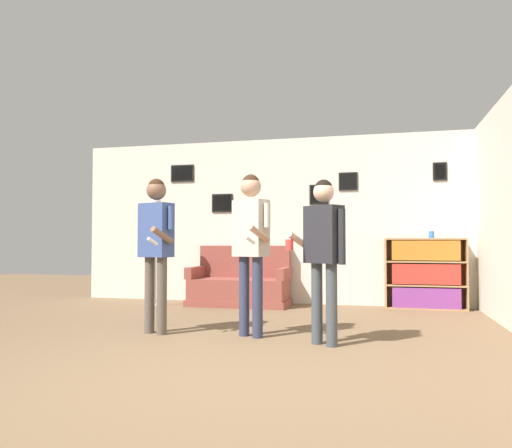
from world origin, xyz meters
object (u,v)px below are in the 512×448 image
at_px(bookshelf, 425,274).
at_px(person_player_foreground_left, 156,238).
at_px(person_player_foreground_center, 251,236).
at_px(floor_lamp, 156,237).
at_px(drinking_cup, 431,235).
at_px(couch, 240,286).
at_px(person_watcher_holding_cup, 324,244).

distance_m(bookshelf, person_player_foreground_left, 4.17).
distance_m(person_player_foreground_left, person_player_foreground_center, 1.06).
relative_size(floor_lamp, person_player_foreground_left, 1.01).
relative_size(person_player_foreground_center, drinking_cup, 16.29).
xyz_separation_m(couch, person_player_foreground_center, (0.83, -2.54, 0.76)).
relative_size(bookshelf, person_player_foreground_left, 0.69).
bearing_deg(floor_lamp, drinking_cup, 8.79).
relative_size(bookshelf, drinking_cup, 11.06).
relative_size(couch, person_player_foreground_left, 0.92).
height_order(floor_lamp, person_player_foreground_left, floor_lamp).
height_order(couch, drinking_cup, drinking_cup).
bearing_deg(person_player_foreground_center, couch, 108.06).
height_order(bookshelf, floor_lamp, floor_lamp).
bearing_deg(bookshelf, person_player_foreground_center, -125.99).
distance_m(couch, person_player_foreground_center, 2.78).
xyz_separation_m(bookshelf, person_player_foreground_left, (-3.04, -2.81, 0.52)).
bearing_deg(drinking_cup, person_watcher_holding_cup, -113.36).
distance_m(person_player_foreground_center, person_watcher_holding_cup, 0.83).
bearing_deg(couch, bookshelf, 3.91).
height_order(floor_lamp, person_watcher_holding_cup, floor_lamp).
bearing_deg(drinking_cup, couch, -176.21).
bearing_deg(drinking_cup, person_player_foreground_center, -127.27).
bearing_deg(person_watcher_holding_cup, couch, 120.32).
xyz_separation_m(bookshelf, person_watcher_holding_cup, (-1.19, -2.97, 0.46)).
distance_m(floor_lamp, person_player_foreground_center, 2.95).
relative_size(person_player_foreground_left, person_player_foreground_center, 0.99).
bearing_deg(person_player_foreground_left, person_watcher_holding_cup, -5.04).
relative_size(floor_lamp, person_watcher_holding_cup, 1.06).
xyz_separation_m(bookshelf, floor_lamp, (-4.06, -0.64, 0.55)).
bearing_deg(person_player_foreground_left, person_player_foreground_center, 4.04).
xyz_separation_m(person_watcher_holding_cup, drinking_cup, (1.28, 2.97, 0.13)).
bearing_deg(couch, floor_lamp, -160.21).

